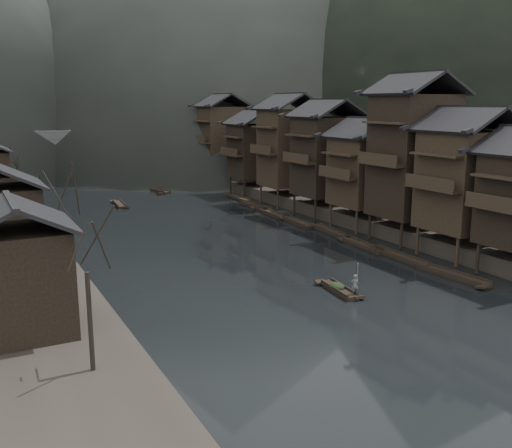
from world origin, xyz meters
TOP-DOWN VIEW (x-y plane):
  - water at (0.00, 0.00)m, footprint 300.00×300.00m
  - right_bank at (35.00, 40.00)m, footprint 40.00×200.00m
  - stilt_houses at (17.28, 19.77)m, footprint 9.00×67.60m
  - bare_trees at (-17.00, 11.36)m, footprint 3.82×62.65m
  - moored_sampans at (11.73, 15.77)m, footprint 2.94×49.71m
  - midriver_boats at (0.34, 44.22)m, footprint 10.55×15.16m
  - stone_bridge at (-0.00, 72.00)m, footprint 40.00×6.00m
  - hero_sampan at (1.30, -4.29)m, footprint 1.49×4.80m
  - cargo_heap at (1.27, -4.08)m, footprint 1.04×1.37m
  - boatman at (1.49, -5.94)m, footprint 0.66×0.52m
  - bamboo_pole at (1.69, -5.94)m, footprint 1.43×1.82m

SIDE VIEW (x-z plane):
  - water at x=0.00m, z-range 0.00..0.00m
  - moored_sampans at x=11.73m, z-range -0.03..0.44m
  - midriver_boats at x=0.34m, z-range -0.02..0.43m
  - hero_sampan at x=1.30m, z-range -0.01..0.42m
  - cargo_heap at x=1.27m, z-range 0.43..1.06m
  - right_bank at x=35.00m, z-range 0.00..1.80m
  - boatman at x=1.49m, z-range 0.43..2.02m
  - bamboo_pole at x=1.69m, z-range 2.02..5.27m
  - stone_bridge at x=0.00m, z-range 0.61..9.61m
  - bare_trees at x=-17.00m, z-range 2.42..10.05m
  - stilt_houses at x=17.28m, z-range 0.48..17.43m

